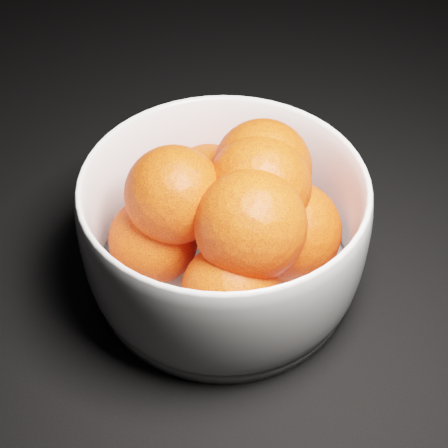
# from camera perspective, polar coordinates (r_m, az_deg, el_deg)

# --- Properties ---
(ground) EXTENTS (3.00, 3.00, 0.00)m
(ground) POSITION_cam_1_polar(r_m,az_deg,el_deg) (0.82, -4.95, 10.49)
(ground) COLOR black
(ground) RESTS_ON ground
(bowl) EXTENTS (0.26, 0.26, 0.12)m
(bowl) POSITION_cam_1_polar(r_m,az_deg,el_deg) (0.56, 0.00, -0.45)
(bowl) COLOR silver
(bowl) RESTS_ON ground
(orange_pile) EXTENTS (0.20, 0.21, 0.14)m
(orange_pile) POSITION_cam_1_polar(r_m,az_deg,el_deg) (0.55, 0.97, 0.94)
(orange_pile) COLOR red
(orange_pile) RESTS_ON bowl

